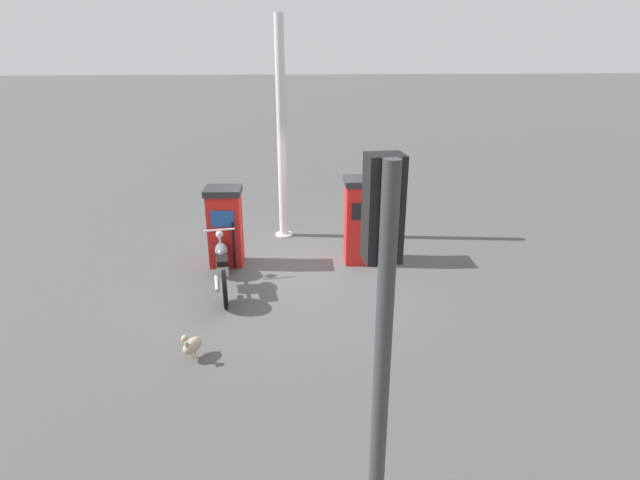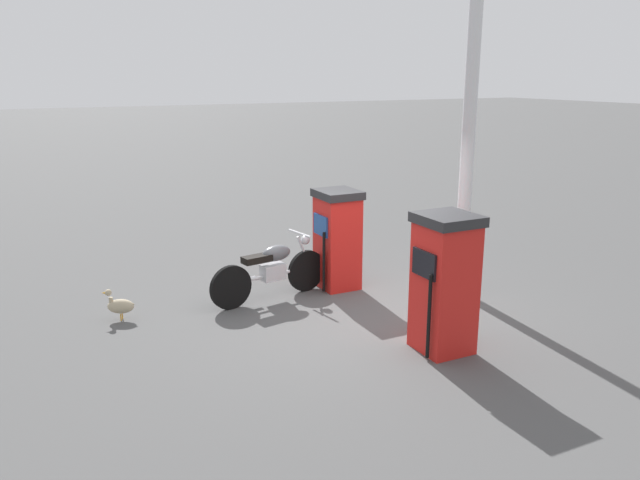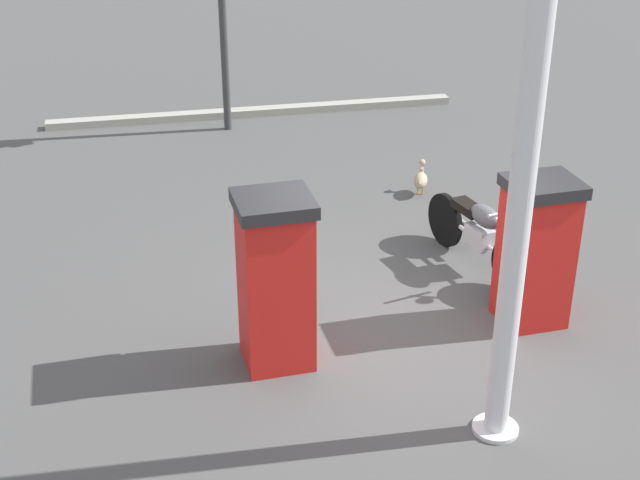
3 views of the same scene
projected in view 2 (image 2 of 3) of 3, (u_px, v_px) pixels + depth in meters
The scene contains 6 objects.
ground_plane at pixel (362, 318), 8.85m from camera, with size 120.00×120.00×0.00m, color #4C4C4C.
fuel_pump_near at pixel (337, 239), 9.95m from camera, with size 0.67×0.70×1.57m.
fuel_pump_far at pixel (444, 283), 7.63m from camera, with size 0.71×0.70×1.72m.
motorcycle_near_pump at pixel (271, 269), 9.48m from camera, with size 1.98×0.56×0.97m.
wandering_duck at pixel (120, 305), 8.72m from camera, with size 0.43×0.32×0.45m.
canopy_support_pole at pixel (468, 146), 9.29m from camera, with size 0.40×0.40×4.72m.
Camera 2 is at (4.33, 7.08, 3.33)m, focal length 35.50 mm.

